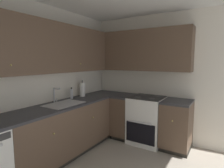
% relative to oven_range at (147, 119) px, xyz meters
% --- Properties ---
extents(wall_back, '(4.11, 0.05, 2.47)m').
position_rel_oven_range_xyz_m(wall_back, '(-1.72, 1.29, 0.78)').
color(wall_back, silver).
rests_on(wall_back, ground_plane).
extents(wall_right, '(0.05, 3.60, 2.47)m').
position_rel_oven_range_xyz_m(wall_right, '(0.31, -0.49, 0.78)').
color(wall_right, silver).
rests_on(wall_right, ground_plane).
extents(lower_cabinets_back, '(1.92, 0.62, 0.85)m').
position_rel_oven_range_xyz_m(lower_cabinets_back, '(-1.28, 0.97, -0.02)').
color(lower_cabinets_back, brown).
rests_on(lower_cabinets_back, ground_plane).
extents(countertop_back, '(3.13, 0.60, 0.03)m').
position_rel_oven_range_xyz_m(countertop_back, '(-1.28, 0.96, 0.42)').
color(countertop_back, '#2D2D33').
rests_on(countertop_back, lower_cabinets_back).
extents(lower_cabinets_right, '(0.62, 1.46, 0.85)m').
position_rel_oven_range_xyz_m(lower_cabinets_right, '(-0.02, -0.12, -0.02)').
color(lower_cabinets_right, brown).
rests_on(lower_cabinets_right, ground_plane).
extents(countertop_right, '(0.60, 1.46, 0.03)m').
position_rel_oven_range_xyz_m(countertop_right, '(-0.02, -0.12, 0.42)').
color(countertop_right, '#2D2D33').
rests_on(countertop_right, lower_cabinets_right).
extents(oven_range, '(0.68, 0.62, 1.03)m').
position_rel_oven_range_xyz_m(oven_range, '(0.00, 0.00, 0.00)').
color(oven_range, white).
rests_on(oven_range, ground_plane).
extents(upper_cabinets_back, '(2.81, 0.34, 0.78)m').
position_rel_oven_range_xyz_m(upper_cabinets_back, '(-1.44, 1.10, 1.32)').
color(upper_cabinets_back, brown).
extents(upper_cabinets_right, '(0.32, 2.01, 0.78)m').
position_rel_oven_range_xyz_m(upper_cabinets_right, '(0.12, 0.26, 1.32)').
color(upper_cabinets_right, brown).
extents(sink, '(0.61, 0.40, 0.10)m').
position_rel_oven_range_xyz_m(sink, '(-1.24, 0.93, 0.39)').
color(sink, '#B7B7BC').
rests_on(sink, countertop_back).
extents(faucet, '(0.07, 0.16, 0.25)m').
position_rel_oven_range_xyz_m(faucet, '(-1.23, 1.14, 0.58)').
color(faucet, silver).
rests_on(faucet, countertop_back).
extents(soap_bottle, '(0.05, 0.05, 0.21)m').
position_rel_oven_range_xyz_m(soap_bottle, '(-0.85, 1.14, 0.53)').
color(soap_bottle, silver).
rests_on(soap_bottle, countertop_back).
extents(paper_towel_roll, '(0.11, 0.11, 0.32)m').
position_rel_oven_range_xyz_m(paper_towel_roll, '(-0.57, 1.12, 0.57)').
color(paper_towel_roll, white).
rests_on(paper_towel_roll, countertop_back).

